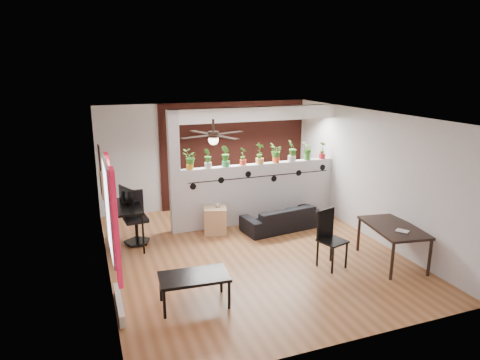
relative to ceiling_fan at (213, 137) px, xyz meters
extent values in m
cube|color=brown|center=(0.80, 0.30, -2.36)|extent=(6.30, 7.10, 0.10)
cube|color=#B7B7BA|center=(0.80, 3.32, -1.01)|extent=(6.30, 0.04, 2.90)
cube|color=#B7B7BA|center=(0.80, -2.72, -1.01)|extent=(6.30, 0.04, 2.90)
cube|color=#B7B7BA|center=(-1.82, 0.30, -1.01)|extent=(0.04, 7.10, 2.90)
cube|color=#B7B7BA|center=(3.42, 0.30, -1.01)|extent=(0.04, 7.10, 2.90)
cube|color=white|center=(0.80, 0.30, 0.34)|extent=(6.30, 7.10, 0.10)
cube|color=#BCBCC1|center=(1.60, 1.80, -1.64)|extent=(3.60, 0.18, 1.35)
cube|color=white|center=(1.60, 1.80, 0.14)|extent=(3.60, 0.18, 0.30)
cube|color=#BCBCC1|center=(-0.31, 1.80, -1.01)|extent=(0.22, 0.20, 2.60)
cube|color=#B14233|center=(1.60, 3.27, -1.01)|extent=(3.90, 0.05, 2.60)
cube|color=black|center=(1.60, 1.70, -1.23)|extent=(3.31, 0.01, 0.02)
cylinder|color=black|center=(0.05, 1.70, -1.31)|extent=(0.14, 0.01, 0.14)
cylinder|color=black|center=(0.67, 1.70, -1.23)|extent=(0.14, 0.01, 0.14)
cylinder|color=black|center=(1.29, 1.70, -1.15)|extent=(0.14, 0.01, 0.14)
cylinder|color=black|center=(1.91, 1.70, -1.31)|extent=(0.14, 0.01, 0.14)
cylinder|color=black|center=(2.53, 1.70, -1.23)|extent=(0.14, 0.01, 0.14)
cylinder|color=black|center=(3.15, 1.70, -1.15)|extent=(0.14, 0.01, 0.14)
cube|color=white|center=(-1.78, -0.90, -0.76)|extent=(0.02, 0.95, 1.25)
cube|color=white|center=(-1.77, -0.90, -0.76)|extent=(0.04, 1.05, 1.35)
cube|color=red|center=(-1.73, -1.40, -0.86)|extent=(0.06, 0.30, 1.55)
cube|color=red|center=(-1.73, -0.40, -0.86)|extent=(0.06, 0.30, 1.55)
cube|color=silver|center=(-1.74, -0.90, -2.22)|extent=(0.08, 1.00, 0.18)
cube|color=#996D4A|center=(-1.78, 1.25, -0.96)|extent=(0.03, 0.60, 0.45)
cube|color=#8C7259|center=(-1.78, 1.20, -0.46)|extent=(0.03, 0.30, 0.40)
cube|color=black|center=(-1.78, 1.20, -0.46)|extent=(0.02, 0.34, 0.44)
cylinder|color=black|center=(0.00, 0.00, 0.19)|extent=(0.04, 0.04, 0.20)
cylinder|color=black|center=(0.00, 0.00, 0.04)|extent=(0.18, 0.18, 0.10)
sphere|color=white|center=(0.00, 0.00, -0.05)|extent=(0.17, 0.17, 0.17)
cube|color=black|center=(0.32, 0.12, 0.03)|extent=(0.55, 0.29, 0.01)
cube|color=black|center=(-0.12, 0.32, 0.03)|extent=(0.29, 0.55, 0.01)
cube|color=black|center=(-0.32, -0.12, 0.03)|extent=(0.55, 0.29, 0.01)
cube|color=black|center=(0.12, -0.32, 0.03)|extent=(0.29, 0.55, 0.01)
cylinder|color=orange|center=(0.02, 1.80, -0.90)|extent=(0.15, 0.15, 0.12)
imported|color=#225518|center=(0.02, 1.80, -0.71)|extent=(0.22, 0.18, 0.32)
cylinder|color=silver|center=(0.42, 1.80, -0.90)|extent=(0.15, 0.15, 0.12)
imported|color=#225518|center=(0.42, 1.80, -0.70)|extent=(0.20, 0.24, 0.33)
cylinder|color=#359149|center=(0.81, 1.80, -0.90)|extent=(0.17, 0.17, 0.12)
imported|color=#225518|center=(0.81, 1.80, -0.68)|extent=(0.21, 0.25, 0.36)
cylinder|color=red|center=(1.21, 1.80, -0.90)|extent=(0.14, 0.14, 0.12)
imported|color=#225518|center=(1.21, 1.80, -0.71)|extent=(0.21, 0.24, 0.30)
cylinder|color=gold|center=(1.60, 1.80, -0.90)|extent=(0.18, 0.18, 0.12)
imported|color=#225518|center=(1.60, 1.80, -0.67)|extent=(0.31, 0.33, 0.38)
cylinder|color=#E44B1A|center=(2.00, 1.80, -0.90)|extent=(0.16, 0.16, 0.12)
imported|color=#225518|center=(2.00, 1.80, -0.70)|extent=(0.24, 0.27, 0.34)
cylinder|color=silver|center=(2.39, 1.80, -0.90)|extent=(0.18, 0.18, 0.12)
imported|color=#225518|center=(2.39, 1.80, -0.67)|extent=(0.31, 0.28, 0.38)
cylinder|color=#3E8F34|center=(2.79, 1.80, -0.90)|extent=(0.15, 0.15, 0.12)
imported|color=#225518|center=(2.79, 1.80, -0.71)|extent=(0.27, 0.25, 0.31)
cylinder|color=#B51C24|center=(3.18, 1.80, -0.90)|extent=(0.14, 0.14, 0.12)
imported|color=#225518|center=(3.18, 1.80, -0.71)|extent=(0.24, 0.26, 0.31)
imported|color=black|center=(1.88, 1.20, -2.07)|extent=(1.73, 0.86, 0.49)
cube|color=tan|center=(0.45, 1.46, -2.03)|extent=(0.56, 0.53, 0.57)
imported|color=gray|center=(0.50, 1.46, -1.70)|extent=(0.15, 0.15, 0.09)
cube|color=black|center=(-1.37, 1.46, -1.51)|extent=(0.61, 1.14, 0.04)
cylinder|color=black|center=(-1.64, 0.93, -1.93)|extent=(0.04, 0.04, 0.78)
cylinder|color=black|center=(-1.12, 0.93, -1.93)|extent=(0.04, 0.04, 0.78)
cylinder|color=black|center=(-1.63, 1.99, -1.93)|extent=(0.04, 0.04, 0.78)
cylinder|color=black|center=(-1.11, 1.99, -1.93)|extent=(0.04, 0.04, 0.78)
imported|color=black|center=(-1.37, 1.61, -1.40)|extent=(0.31, 0.17, 0.18)
cylinder|color=black|center=(-1.18, 1.46, -2.27)|extent=(0.54, 0.54, 0.04)
cylinder|color=black|center=(-1.18, 1.46, -2.05)|extent=(0.06, 0.06, 0.46)
cube|color=black|center=(-1.18, 1.46, -1.80)|extent=(0.47, 0.47, 0.07)
cube|color=black|center=(-1.20, 1.66, -1.51)|extent=(0.42, 0.10, 0.50)
cube|color=black|center=(3.01, -0.99, -1.64)|extent=(0.96, 1.37, 0.05)
cylinder|color=black|center=(2.57, -1.53, -1.99)|extent=(0.05, 0.05, 0.65)
cylinder|color=black|center=(3.26, -1.63, -1.99)|extent=(0.05, 0.05, 0.65)
cylinder|color=black|center=(2.76, -0.35, -1.99)|extent=(0.05, 0.05, 0.65)
cylinder|color=black|center=(3.44, -0.46, -1.99)|extent=(0.05, 0.05, 0.65)
imported|color=gray|center=(2.91, -1.29, -1.61)|extent=(0.24, 0.25, 0.02)
cube|color=black|center=(1.89, -0.79, -1.82)|extent=(0.52, 0.52, 0.03)
cube|color=black|center=(1.84, -0.61, -1.55)|extent=(0.39, 0.14, 0.53)
cube|color=black|center=(1.77, -1.00, -2.07)|extent=(0.03, 0.03, 0.49)
cube|color=black|center=(2.11, -0.91, -2.07)|extent=(0.03, 0.03, 0.49)
cube|color=black|center=(1.68, -0.67, -1.81)|extent=(0.03, 0.03, 1.01)
cube|color=black|center=(2.01, -0.57, -1.81)|extent=(0.03, 0.03, 1.01)
cube|color=black|center=(-0.67, -1.14, -1.86)|extent=(1.05, 0.64, 0.05)
cylinder|color=black|center=(-1.16, -1.35, -2.10)|extent=(0.05, 0.05, 0.43)
cylinder|color=black|center=(-0.23, -1.42, -2.10)|extent=(0.05, 0.05, 0.43)
cylinder|color=black|center=(-1.12, -0.87, -2.10)|extent=(0.05, 0.05, 0.43)
cylinder|color=black|center=(-0.19, -0.94, -2.10)|extent=(0.05, 0.05, 0.43)
camera|label=1|loc=(-2.02, -6.70, 1.12)|focal=32.00mm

